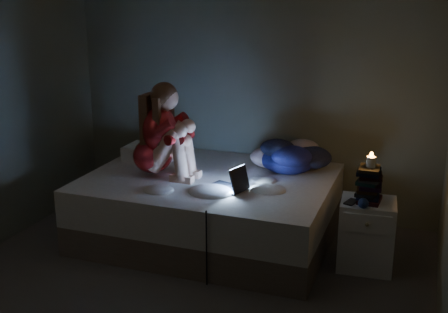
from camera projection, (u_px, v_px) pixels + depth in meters
The scene contains 12 objects.
floor at pixel (170, 301), 4.06m from camera, with size 3.60×3.80×0.02m, color #4B4643.
wall_back at pixel (252, 80), 5.41m from camera, with size 3.60×0.02×2.60m, color slate.
bed at pixel (210, 207), 5.01m from camera, with size 2.09×1.56×0.57m, color #BBB7B1, non-canonical shape.
pillow at pixel (150, 153), 5.40m from camera, with size 0.45×0.32×0.13m, color silver.
woman at pixel (152, 129), 4.85m from camera, with size 0.51×0.34×0.83m, color maroon, non-canonical shape.
laptop at pixel (226, 176), 4.59m from camera, with size 0.31×0.22×0.22m, color black, non-canonical shape.
clothes_pile at pixel (288, 154), 5.03m from camera, with size 0.51×0.41×0.31m, color navy, non-canonical shape.
nightstand at pixel (366, 234), 4.47m from camera, with size 0.42×0.37×0.56m, color silver.
book_stack at pixel (369, 183), 4.35m from camera, with size 0.19×0.25×0.30m, color black, non-canonical shape.
candle at pixel (371, 160), 4.30m from camera, with size 0.07×0.07×0.08m, color beige.
phone at pixel (351, 201), 4.37m from camera, with size 0.07×0.14×0.01m, color black.
blue_orb at pixel (361, 203), 4.24m from camera, with size 0.08×0.08×0.08m, color navy.
Camera 1 is at (1.60, -3.24, 2.14)m, focal length 45.47 mm.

